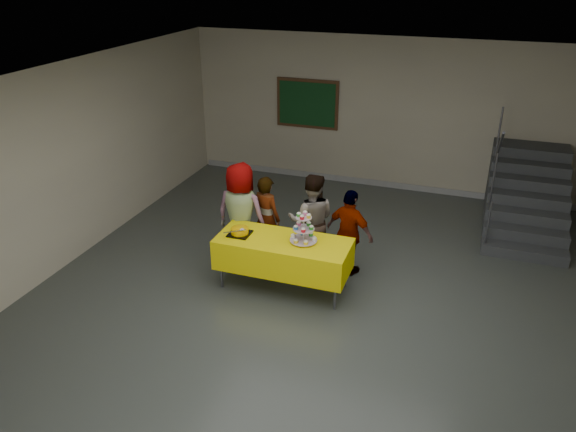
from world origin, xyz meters
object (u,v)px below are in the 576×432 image
Objects in this scene: schoolchild_d at (350,233)px; schoolchild_c at (311,221)px; cupcake_stand at (304,230)px; noticeboard at (307,104)px; bake_table at (283,253)px; schoolchild_a at (241,214)px; staircase at (525,197)px; bear_cake at (240,231)px; schoolchild_b at (266,218)px.

schoolchild_c is at bearing 14.44° from schoolchild_d.
noticeboard is at bearing 106.91° from cupcake_stand.
noticeboard is (-1.29, 4.26, 0.65)m from cupcake_stand.
bake_table is 1.41× the size of schoolchild_d.
noticeboard is at bearing -42.68° from schoolchild_d.
schoolchild_a reaches higher than schoolchild_d.
schoolchild_d is at bearing 42.43° from bake_table.
bear_cake is at bearing -138.42° from staircase.
staircase reaches higher than bear_cake.
schoolchild_b is (0.30, 0.28, -0.13)m from schoolchild_a.
schoolchild_d is (0.50, 0.67, -0.28)m from cupcake_stand.
schoolchild_b reaches higher than bear_cake.
cupcake_stand is (0.28, 0.04, 0.39)m from bake_table.
noticeboard reaches higher than schoolchild_a.
bear_cake is at bearing -176.54° from bake_table.
schoolchild_b is 1.04× the size of noticeboard.
staircase is at bearing -10.96° from noticeboard.
bake_table is at bearing -76.75° from noticeboard.
noticeboard is (-0.45, 3.51, 0.92)m from schoolchild_b.
schoolchild_d is (1.42, 0.75, -0.16)m from bear_cake.
noticeboard is at bearing 103.25° from bake_table.
cupcake_stand is at bearing -131.46° from staircase.
schoolchild_c is 0.62m from schoolchild_d.
bake_table is at bearing 3.46° from bear_cake.
schoolchild_a is 1.09× the size of schoolchild_c.
schoolchild_a is at bearing -144.63° from staircase.
staircase is (4.16, 2.96, -0.32)m from schoolchild_a.
schoolchild_a is 5.12m from staircase.
bake_table is at bearing -171.84° from cupcake_stand.
staircase reaches higher than bake_table.
noticeboard is at bearing -86.49° from schoolchild_c.
noticeboard is (-1.79, 3.58, 0.93)m from schoolchild_d.
cupcake_stand is 0.30× the size of schoolchild_c.
bear_cake is at bearing 30.08° from schoolchild_c.
bear_cake reaches higher than bake_table.
schoolchild_c is at bearing 98.43° from cupcake_stand.
schoolchild_c reaches higher than schoolchild_b.
bake_table is at bearing 63.20° from schoolchild_d.
schoolchild_b is 3.66m from noticeboard.
schoolchild_a is 0.67× the size of staircase.
bake_table is 0.82m from schoolchild_c.
noticeboard is at bearing 94.88° from bear_cake.
bear_cake is 4.42m from noticeboard.
schoolchild_c reaches higher than bear_cake.
bake_table is 0.97m from schoolchild_b.
schoolchild_c is at bearing -139.43° from staircase.
schoolchild_a is 1.19× the size of schoolchild_b.
schoolchild_b is 0.73m from schoolchild_c.
bear_cake is at bearing 100.60° from schoolchild_b.
schoolchild_a reaches higher than schoolchild_c.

